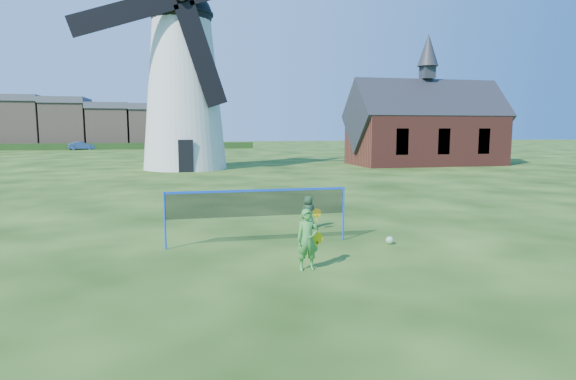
% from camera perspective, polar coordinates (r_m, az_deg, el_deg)
% --- Properties ---
extents(ground, '(220.00, 220.00, 0.00)m').
position_cam_1_polar(ground, '(13.22, -0.37, -6.76)').
color(ground, black).
rests_on(ground, ground).
extents(windmill, '(15.86, 6.56, 20.60)m').
position_cam_1_polar(windmill, '(39.57, -12.33, 12.50)').
color(windmill, white).
rests_on(windmill, ground).
extents(chapel, '(13.54, 6.56, 11.45)m').
position_cam_1_polar(chapel, '(44.90, 16.02, 7.04)').
color(chapel, maroon).
rests_on(chapel, ground).
extents(badminton_net, '(5.05, 0.05, 1.55)m').
position_cam_1_polar(badminton_net, '(13.28, -3.63, -1.68)').
color(badminton_net, blue).
rests_on(badminton_net, ground).
extents(player_girl, '(0.68, 0.36, 1.41)m').
position_cam_1_polar(player_girl, '(10.97, 2.33, -5.92)').
color(player_girl, green).
rests_on(player_girl, ground).
extents(player_boy, '(0.65, 0.45, 1.07)m').
position_cam_1_polar(player_boy, '(15.47, 2.46, -2.67)').
color(player_boy, '#408447').
rests_on(player_boy, ground).
extents(play_ball, '(0.22, 0.22, 0.22)m').
position_cam_1_polar(play_ball, '(13.78, 12.00, -5.87)').
color(play_ball, green).
rests_on(play_ball, ground).
extents(terraced_houses, '(49.24, 8.40, 8.38)m').
position_cam_1_polar(terraced_houses, '(88.19, -29.50, 6.88)').
color(terraced_houses, '#8D755E').
rests_on(terraced_houses, ground).
extents(hedge, '(62.00, 0.80, 1.00)m').
position_cam_1_polar(hedge, '(80.90, -26.56, 4.62)').
color(hedge, '#193814').
rests_on(hedge, ground).
extents(car_right, '(3.94, 1.85, 1.25)m').
position_cam_1_polar(car_right, '(79.88, -23.32, 4.86)').
color(car_right, navy).
rests_on(car_right, ground).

